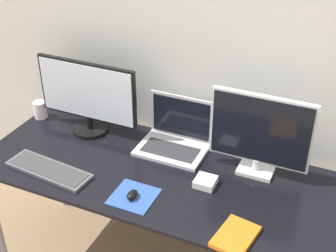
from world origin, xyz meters
TOP-DOWN VIEW (x-y plane):
  - wall_back at (0.00, 0.80)m, footprint 7.00×0.05m
  - desk at (0.00, 0.37)m, footprint 1.85×0.73m
  - monitor_left at (-0.52, 0.57)m, footprint 0.59×0.20m
  - monitor_right at (0.43, 0.57)m, footprint 0.49×0.12m
  - laptop at (-0.02, 0.62)m, footprint 0.36×0.26m
  - keyboard at (-0.51, 0.15)m, footprint 0.47×0.19m
  - mousepad at (-0.03, 0.15)m, footprint 0.20×0.20m
  - mouse at (-0.03, 0.14)m, footprint 0.04×0.07m
  - book at (0.47, 0.09)m, footprint 0.17×0.23m
  - mug at (-0.87, 0.57)m, footprint 0.08×0.08m
  - power_brick at (0.24, 0.37)m, footprint 0.10×0.10m

SIDE VIEW (x-z plane):
  - desk at x=0.00m, z-range 0.26..1.00m
  - mousepad at x=-0.03m, z-range 0.74..0.74m
  - keyboard at x=-0.51m, z-range 0.74..0.76m
  - book at x=0.47m, z-range 0.74..0.76m
  - power_brick at x=0.24m, z-range 0.74..0.77m
  - mouse at x=-0.03m, z-range 0.74..0.78m
  - mug at x=-0.87m, z-range 0.74..0.84m
  - laptop at x=-0.02m, z-range 0.67..0.93m
  - monitor_left at x=-0.52m, z-range 0.75..1.17m
  - monitor_right at x=0.43m, z-range 0.75..1.18m
  - wall_back at x=0.00m, z-range 0.00..2.50m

